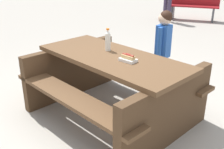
{
  "coord_description": "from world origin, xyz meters",
  "views": [
    {
      "loc": [
        1.7,
        -2.29,
        1.73
      ],
      "look_at": [
        0.0,
        0.0,
        0.52
      ],
      "focal_mm": 43.71,
      "sensor_mm": 36.0,
      "label": 1
    }
  ],
  "objects_px": {
    "soda_bottle": "(108,40)",
    "child_in_coat": "(163,42)",
    "hotdog_tray": "(128,58)",
    "park_bench_mid": "(193,5)",
    "picnic_table": "(112,81)"
  },
  "relations": [
    {
      "from": "soda_bottle",
      "to": "hotdog_tray",
      "type": "distance_m",
      "value": 0.44
    },
    {
      "from": "hotdog_tray",
      "to": "park_bench_mid",
      "type": "relative_size",
      "value": 0.12
    },
    {
      "from": "hotdog_tray",
      "to": "picnic_table",
      "type": "bearing_deg",
      "value": 169.78
    },
    {
      "from": "picnic_table",
      "to": "soda_bottle",
      "type": "xyz_separation_m",
      "value": [
        -0.15,
        0.13,
        0.43
      ]
    },
    {
      "from": "park_bench_mid",
      "to": "hotdog_tray",
      "type": "bearing_deg",
      "value": -75.05
    },
    {
      "from": "picnic_table",
      "to": "soda_bottle",
      "type": "distance_m",
      "value": 0.47
    },
    {
      "from": "picnic_table",
      "to": "child_in_coat",
      "type": "bearing_deg",
      "value": 79.72
    },
    {
      "from": "soda_bottle",
      "to": "child_in_coat",
      "type": "xyz_separation_m",
      "value": [
        0.32,
        0.79,
        -0.14
      ]
    },
    {
      "from": "picnic_table",
      "to": "park_bench_mid",
      "type": "xyz_separation_m",
      "value": [
        -1.38,
        6.04,
        0.0
      ]
    },
    {
      "from": "hotdog_tray",
      "to": "child_in_coat",
      "type": "height_order",
      "value": "child_in_coat"
    },
    {
      "from": "picnic_table",
      "to": "hotdog_tray",
      "type": "xyz_separation_m",
      "value": [
        0.24,
        -0.04,
        0.34
      ]
    },
    {
      "from": "hotdog_tray",
      "to": "child_in_coat",
      "type": "bearing_deg",
      "value": 94.52
    },
    {
      "from": "soda_bottle",
      "to": "park_bench_mid",
      "type": "xyz_separation_m",
      "value": [
        -1.23,
        5.91,
        -0.42
      ]
    },
    {
      "from": "soda_bottle",
      "to": "child_in_coat",
      "type": "distance_m",
      "value": 0.86
    },
    {
      "from": "soda_bottle",
      "to": "child_in_coat",
      "type": "height_order",
      "value": "child_in_coat"
    }
  ]
}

